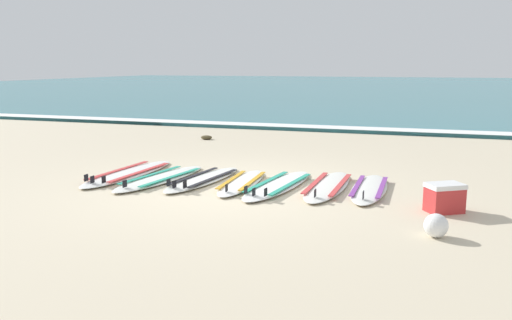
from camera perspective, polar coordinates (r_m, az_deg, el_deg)
ground_plane at (r=8.05m, az=-2.84°, el=-3.21°), size 80.00×80.00×0.00m
sea at (r=44.61m, az=14.57°, el=7.74°), size 80.00×60.00×0.10m
wave_foam_strip at (r=15.24m, az=7.34°, el=3.41°), size 80.00×0.78×0.11m
surfboard_0 at (r=9.30m, az=-13.66°, el=-1.41°), size 0.78×2.50×0.18m
surfboard_1 at (r=8.80m, az=-10.30°, el=-1.95°), size 0.92×2.34×0.18m
surfboard_2 at (r=8.62m, az=-5.75°, el=-2.09°), size 0.81×2.19×0.18m
surfboard_3 at (r=8.35m, az=-1.54°, el=-2.45°), size 0.58×1.98×0.18m
surfboard_4 at (r=8.18m, az=2.46°, el=-2.74°), size 0.86×2.33×0.18m
surfboard_5 at (r=8.19m, az=7.82°, el=-2.81°), size 0.61×2.22×0.18m
surfboard_6 at (r=8.13m, az=12.25°, el=-3.05°), size 0.51×2.04×0.18m
cooler_box at (r=7.22m, az=19.84°, el=-3.87°), size 0.55×0.51×0.38m
beach_ball at (r=6.17m, az=19.01°, el=-6.76°), size 0.27×0.27×0.27m
seaweed_clump_near_shoreline at (r=13.39m, az=-5.42°, el=2.47°), size 0.29×0.23×0.10m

